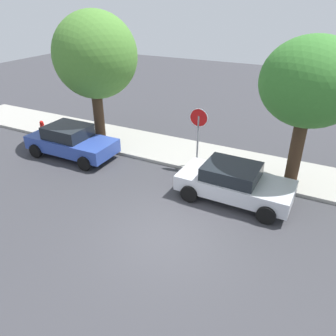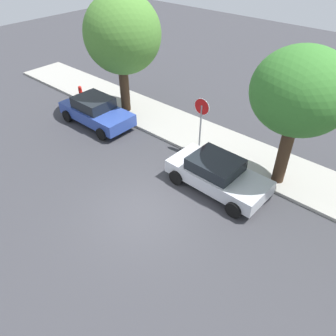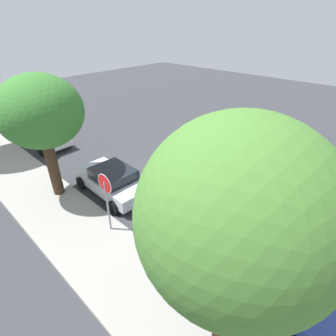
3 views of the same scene
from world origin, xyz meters
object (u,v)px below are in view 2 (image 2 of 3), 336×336
(stop_sign, at_px, (201,116))
(street_tree_near_corner, at_px, (123,35))
(fire_hydrant, at_px, (80,91))
(street_tree_mid_block, at_px, (301,93))
(parked_car_blue, at_px, (96,111))
(parked_car_silver, at_px, (217,174))

(stop_sign, distance_m, street_tree_near_corner, 5.92)
(street_tree_near_corner, bearing_deg, fire_hydrant, -170.80)
(street_tree_mid_block, height_order, fire_hydrant, street_tree_mid_block)
(parked_car_blue, distance_m, fire_hydrant, 3.68)
(parked_car_blue, bearing_deg, stop_sign, 14.98)
(street_tree_near_corner, bearing_deg, stop_sign, -5.57)
(parked_car_silver, relative_size, street_tree_mid_block, 0.73)
(parked_car_blue, height_order, street_tree_near_corner, street_tree_near_corner)
(street_tree_near_corner, xyz_separation_m, street_tree_mid_block, (9.32, -0.39, -0.17))
(parked_car_silver, bearing_deg, parked_car_blue, 178.56)
(stop_sign, bearing_deg, fire_hydrant, -179.60)
(parked_car_blue, distance_m, street_tree_near_corner, 4.04)
(parked_car_silver, relative_size, fire_hydrant, 5.75)
(stop_sign, bearing_deg, parked_car_silver, -38.64)
(parked_car_blue, relative_size, street_tree_near_corner, 0.67)
(stop_sign, relative_size, street_tree_near_corner, 0.43)
(parked_car_silver, relative_size, parked_car_blue, 0.98)
(street_tree_near_corner, distance_m, street_tree_mid_block, 9.33)
(parked_car_blue, bearing_deg, parked_car_silver, -1.44)
(fire_hydrant, bearing_deg, parked_car_blue, -23.31)
(street_tree_near_corner, bearing_deg, parked_car_silver, -16.53)
(parked_car_silver, distance_m, street_tree_near_corner, 8.60)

